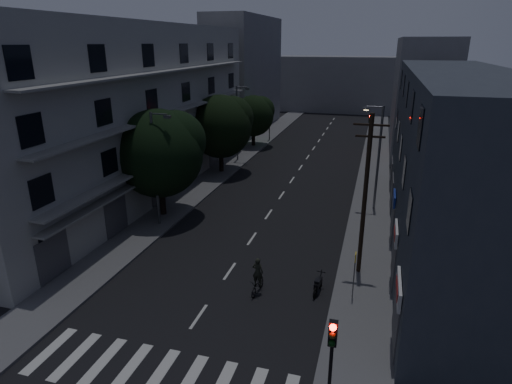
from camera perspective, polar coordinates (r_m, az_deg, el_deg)
The scene contains 23 objects.
ground at distance 41.65m, azimuth 4.96°, elevation 1.81°, with size 160.00×160.00×0.00m, color black.
sidewalk_left at distance 43.61m, azimuth -4.75°, elevation 2.73°, with size 3.00×90.00×0.15m, color #565659.
sidewalk_right at distance 40.95m, azimuth 15.31°, elevation 0.97°, with size 3.00×90.00×0.15m, color #565659.
crosswalk at distance 18.90m, azimuth -12.85°, elevation -22.68°, with size 10.90×3.00×0.01m.
lane_markings at distance 47.56m, azimuth 6.45°, elevation 3.99°, with size 0.15×60.50×0.01m.
building_left at distance 37.88m, azimuth -15.32°, elevation 10.31°, with size 7.00×36.00×14.00m.
building_right at distance 29.22m, azimuth 24.46°, elevation 3.70°, with size 6.19×28.00×11.00m.
building_far_left at distance 65.16m, azimuth -1.42°, elevation 15.39°, with size 6.00×20.00×16.00m, color slate.
building_far_right at distance 56.52m, azimuth 21.04°, elevation 12.01°, with size 6.00×20.00×13.00m, color slate.
building_far_end at distance 84.68m, azimuth 11.27°, elevation 13.93°, with size 24.00×8.00×10.00m, color slate.
tree_near at distance 31.90m, azimuth -12.69°, elevation 5.48°, with size 6.44×6.44×7.94m.
tree_mid at distance 42.57m, azimuth -4.67°, elevation 9.01°, with size 6.19×6.19×7.61m.
tree_far at distance 53.83m, azimuth -0.29°, elevation 10.32°, with size 5.04×5.04×6.23m.
traffic_signal_near at distance 14.87m, azimuth 10.04°, elevation -20.29°, with size 0.28×0.37×4.10m.
traffic_signal_far_right at distance 54.03m, azimuth 14.88°, elevation 8.69°, with size 0.28×0.37×4.10m.
traffic_signal_far_left at distance 57.06m, azimuth 1.81°, elevation 9.86°, with size 0.28×0.37×4.10m.
street_lamp_left_near at distance 30.20m, azimuth -13.15°, elevation 3.65°, with size 1.51×0.25×8.00m.
street_lamp_right at distance 33.64m, azimuth 15.88°, elevation 5.01°, with size 1.51×0.25×8.00m.
street_lamp_left_far at distance 46.83m, azimuth -2.41°, elevation 9.62°, with size 1.51×0.25×8.00m.
utility_pole at distance 23.63m, azimuth 14.36°, elevation -0.15°, with size 1.80×0.24×9.00m.
bus_stop_sign at distance 22.24m, azimuth 13.03°, elevation -9.74°, with size 0.06×0.35×2.52m.
motorcycle at distance 23.24m, azimuth 8.26°, elevation -12.21°, with size 0.49×1.68×1.08m.
cyclist at distance 22.87m, azimuth 0.23°, elevation -11.79°, with size 0.72×1.65×2.03m.
Camera 1 is at (7.50, -14.01, 12.52)m, focal length 30.00 mm.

